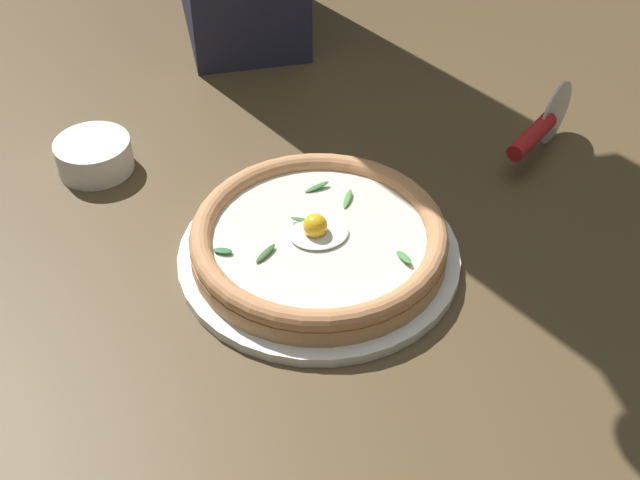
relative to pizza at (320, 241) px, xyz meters
name	(u,v)px	position (x,y,z in m)	size (l,w,h in m)	color
ground_plane	(301,272)	(0.02, 0.00, -0.05)	(2.40, 2.40, 0.03)	brown
pizza_plate	(320,257)	(0.00, 0.00, -0.03)	(0.31, 0.31, 0.01)	white
pizza	(320,241)	(0.00, 0.00, 0.00)	(0.28, 0.28, 0.05)	tan
side_bowl	(94,155)	(0.23, -0.24, -0.01)	(0.09, 0.09, 0.04)	white
pizza_cutter	(540,128)	(-0.32, -0.12, 0.01)	(0.13, 0.11, 0.08)	silver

